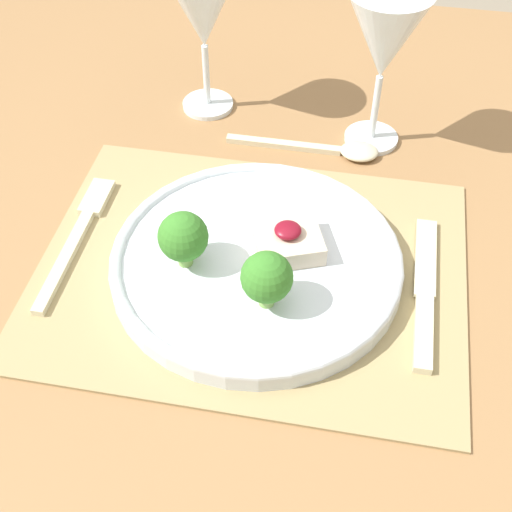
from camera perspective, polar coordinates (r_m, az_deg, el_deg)
dining_table at (r=0.75m, az=-0.35°, el=-5.31°), size 1.49×1.16×0.77m
placemat at (r=0.69m, az=-0.38°, el=-1.08°), size 0.41×0.32×0.00m
dinner_plate at (r=0.67m, az=-0.13°, el=-0.41°), size 0.28×0.28×0.07m
fork at (r=0.74m, az=-13.96°, el=1.91°), size 0.02×0.19×0.01m
knife at (r=0.67m, az=13.32°, el=-3.43°), size 0.02×0.19×0.01m
spoon at (r=0.83m, az=6.36°, el=8.49°), size 0.17×0.04×0.01m
wine_glass_near at (r=0.79m, az=10.29°, el=16.61°), size 0.09×0.09×0.18m
wine_glass_far at (r=0.84m, az=-4.30°, el=19.00°), size 0.09×0.09×0.18m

